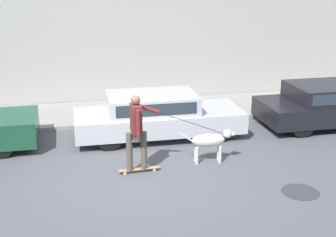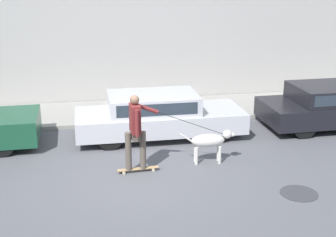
{
  "view_description": "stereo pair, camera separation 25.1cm",
  "coord_description": "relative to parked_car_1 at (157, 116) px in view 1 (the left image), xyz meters",
  "views": [
    {
      "loc": [
        -1.3,
        -9.28,
        4.36
      ],
      "look_at": [
        0.85,
        1.11,
        0.95
      ],
      "focal_mm": 50.0,
      "sensor_mm": 36.0,
      "label": 1
    },
    {
      "loc": [
        -1.05,
        -9.32,
        4.36
      ],
      "look_at": [
        0.85,
        1.11,
        0.95
      ],
      "focal_mm": 50.0,
      "sensor_mm": 36.0,
      "label": 2
    }
  ],
  "objects": [
    {
      "name": "sidewalk_curb",
      "position": [
        -0.83,
        2.31,
        -0.54
      ],
      "size": [
        30.0,
        2.51,
        0.11
      ],
      "color": "gray",
      "rests_on": "ground_plane"
    },
    {
      "name": "parked_car_2",
      "position": [
        5.04,
        -0.0,
        0.0
      ],
      "size": [
        4.06,
        1.9,
        1.22
      ],
      "rotation": [
        0.0,
        0.0,
        0.01
      ],
      "color": "black",
      "rests_on": "ground_plane"
    },
    {
      "name": "back_wall",
      "position": [
        -0.83,
        3.73,
        2.15
      ],
      "size": [
        32.0,
        0.3,
        5.5
      ],
      "color": "#B2ADA8",
      "rests_on": "ground_plane"
    },
    {
      "name": "ground_plane",
      "position": [
        -0.83,
        -2.49,
        -0.6
      ],
      "size": [
        36.0,
        36.0,
        0.0
      ],
      "primitive_type": "plane",
      "color": "#545459"
    },
    {
      "name": "dog",
      "position": [
        0.9,
        -1.98,
        -0.06
      ],
      "size": [
        1.28,
        0.36,
        0.79
      ],
      "rotation": [
        0.0,
        0.0,
        -0.07
      ],
      "color": "beige",
      "rests_on": "ground_plane"
    },
    {
      "name": "parked_car_1",
      "position": [
        0.0,
        0.0,
        0.0
      ],
      "size": [
        4.49,
        1.7,
        1.2
      ],
      "rotation": [
        0.0,
        0.0,
        -0.0
      ],
      "color": "black",
      "rests_on": "ground_plane"
    },
    {
      "name": "manhole_cover",
      "position": [
        2.27,
        -3.87,
        -0.59
      ],
      "size": [
        0.76,
        0.76,
        0.01
      ],
      "color": "#38383D",
      "rests_on": "ground_plane"
    },
    {
      "name": "skateboarder",
      "position": [
        -0.85,
        -2.22,
        0.43
      ],
      "size": [
        2.59,
        0.58,
        1.79
      ],
      "rotation": [
        0.0,
        0.0,
        0.06
      ],
      "color": "beige",
      "rests_on": "ground_plane"
    }
  ]
}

